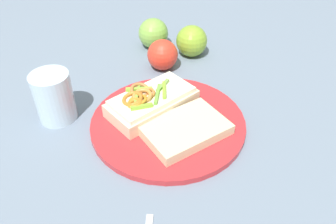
{
  "coord_description": "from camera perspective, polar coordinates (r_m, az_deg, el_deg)",
  "views": [
    {
      "loc": [
        -0.08,
        -0.46,
        0.41
      ],
      "look_at": [
        0.0,
        0.0,
        0.03
      ],
      "focal_mm": 36.04,
      "sensor_mm": 36.0,
      "label": 1
    }
  ],
  "objects": [
    {
      "name": "apple_2",
      "position": [
        0.77,
        -0.93,
        9.65
      ],
      "size": [
        0.1,
        0.1,
        0.07
      ],
      "primitive_type": "sphere",
      "rotation": [
        0.0,
        0.0,
        5.42
      ],
      "color": "red",
      "rests_on": "ground_plane"
    },
    {
      "name": "apple_0",
      "position": [
        0.83,
        4.02,
        11.88
      ],
      "size": [
        0.1,
        0.1,
        0.08
      ],
      "primitive_type": "sphere",
      "rotation": [
        0.0,
        0.0,
        2.65
      ],
      "color": "#82AB2F",
      "rests_on": "ground_plane"
    },
    {
      "name": "drinking_glass",
      "position": [
        0.65,
        -18.74,
        2.42
      ],
      "size": [
        0.07,
        0.07,
        0.1
      ],
      "primitive_type": "cylinder",
      "color": "silver",
      "rests_on": "ground_plane"
    },
    {
      "name": "bread_slice_side",
      "position": [
        0.59,
        2.91,
        -2.91
      ],
      "size": [
        0.17,
        0.15,
        0.02
      ],
      "primitive_type": "cube",
      "rotation": [
        0.0,
        0.0,
        0.41
      ],
      "color": "beige",
      "rests_on": "plate"
    },
    {
      "name": "apple_1",
      "position": [
        0.86,
        -2.49,
        13.15
      ],
      "size": [
        0.11,
        0.11,
        0.07
      ],
      "primitive_type": "sphere",
      "rotation": [
        0.0,
        0.0,
        3.97
      ],
      "color": "#7EB245",
      "rests_on": "ground_plane"
    },
    {
      "name": "plate",
      "position": [
        0.62,
        0.0,
        -1.84
      ],
      "size": [
        0.28,
        0.28,
        0.01
      ],
      "primitive_type": "cylinder",
      "color": "red",
      "rests_on": "ground_plane"
    },
    {
      "name": "ground_plane",
      "position": [
        0.63,
        0.0,
        -2.25
      ],
      "size": [
        2.0,
        2.0,
        0.0
      ],
      "primitive_type": "plane",
      "color": "slate",
      "rests_on": "ground"
    },
    {
      "name": "sandwich",
      "position": [
        0.63,
        -2.9,
        1.84
      ],
      "size": [
        0.19,
        0.16,
        0.05
      ],
      "rotation": [
        0.0,
        0.0,
        0.54
      ],
      "color": "beige",
      "rests_on": "plate"
    }
  ]
}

